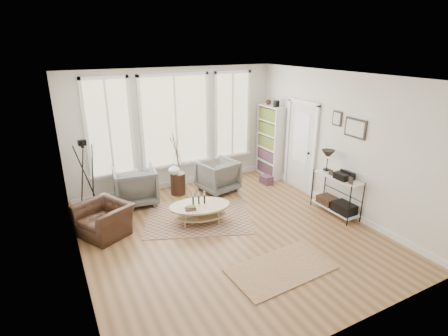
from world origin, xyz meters
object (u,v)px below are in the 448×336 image
low_shelf (336,191)px  side_table (177,166)px  armchair_left (135,186)px  armchair_right (218,176)px  coffee_table (200,209)px  bookcase (270,141)px  accent_chair (104,219)px

low_shelf → side_table: bearing=136.0°
armchair_left → armchair_right: (1.94, -0.23, -0.03)m
side_table → coffee_table: bearing=-94.3°
low_shelf → armchair_right: low_shelf is taller
low_shelf → bookcase: bearing=88.7°
bookcase → side_table: size_ratio=1.39×
side_table → accent_chair: (-1.89, -1.10, -0.41)m
bookcase → side_table: (-2.64, -0.03, -0.24)m
armchair_left → armchair_right: size_ratio=1.08×
bookcase → accent_chair: 4.71m
armchair_left → accent_chair: 1.38m
coffee_table → armchair_right: 1.65m
armchair_right → accent_chair: bearing=5.1°
low_shelf → armchair_left: size_ratio=1.42×
armchair_left → bookcase: bearing=-171.8°
armchair_right → side_table: (-0.93, 0.26, 0.32)m
side_table → bookcase: bearing=0.6°
bookcase → armchair_left: 3.69m
accent_chair → bookcase: bearing=75.9°
armchair_left → accent_chair: size_ratio=0.99×
coffee_table → accent_chair: (-1.77, 0.44, 0.00)m
armchair_right → armchair_left: bearing=-18.1°
low_shelf → accent_chair: low_shelf is taller
accent_chair → coffee_table: bearing=48.1°
bookcase → armchair_right: size_ratio=2.43×
coffee_table → armchair_left: size_ratio=1.47×
side_table → low_shelf: bearing=-44.0°
armchair_right → side_table: size_ratio=0.57×
armchair_left → armchair_right: armchair_left is taller
coffee_table → side_table: 1.59m
coffee_table → accent_chair: size_ratio=1.46×
armchair_left → accent_chair: armchair_left is taller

